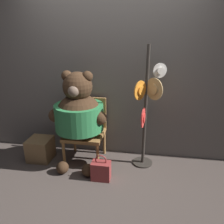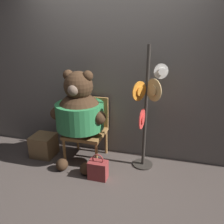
# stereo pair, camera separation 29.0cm
# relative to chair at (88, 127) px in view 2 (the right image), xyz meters

# --- Properties ---
(ground_plane) EXTENTS (14.00, 14.00, 0.00)m
(ground_plane) POSITION_rel_chair_xyz_m (0.36, -0.42, -0.48)
(ground_plane) COLOR #4C423D
(wall_back) EXTENTS (8.00, 0.10, 2.63)m
(wall_back) POSITION_rel_chair_xyz_m (0.36, 0.27, 0.83)
(wall_back) COLOR #66605B
(wall_back) RESTS_ON ground_plane
(chair) EXTENTS (0.54, 0.51, 0.90)m
(chair) POSITION_rel_chair_xyz_m (0.00, 0.00, 0.00)
(chair) COLOR #9E703D
(chair) RESTS_ON ground_plane
(teddy_bear) EXTENTS (0.79, 0.70, 1.33)m
(teddy_bear) POSITION_rel_chair_xyz_m (-0.04, -0.17, 0.27)
(teddy_bear) COLOR #3D2819
(teddy_bear) RESTS_ON ground_plane
(hat_display_rack) EXTENTS (0.39, 0.44, 1.65)m
(hat_display_rack) POSITION_rel_chair_xyz_m (0.85, -0.09, 0.35)
(hat_display_rack) COLOR #332D28
(hat_display_rack) RESTS_ON ground_plane
(handbag_on_ground) EXTENTS (0.24, 0.15, 0.35)m
(handbag_on_ground) POSITION_rel_chair_xyz_m (0.32, -0.49, -0.35)
(handbag_on_ground) COLOR maroon
(handbag_on_ground) RESTS_ON ground_plane
(wooden_crate) EXTENTS (0.33, 0.33, 0.33)m
(wooden_crate) POSITION_rel_chair_xyz_m (-0.66, -0.16, -0.32)
(wooden_crate) COLOR brown
(wooden_crate) RESTS_ON ground_plane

